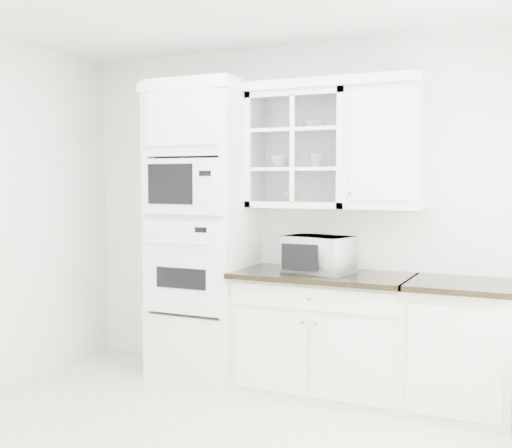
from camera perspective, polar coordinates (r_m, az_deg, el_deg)
The scene contains 12 objects.
room_shell at distance 3.99m, azimuth -2.49°, elevation 6.27°, with size 4.00×3.50×2.70m.
oven_column at distance 5.23m, azimuth -4.74°, elevation -0.63°, with size 0.76×0.68×2.40m.
base_cabinet_run at distance 4.95m, azimuth 6.03°, elevation -9.55°, with size 1.32×0.67×0.92m.
extra_base_cabinet at distance 4.73m, azimuth 17.74°, elevation -10.35°, with size 0.72×0.67×0.92m.
upper_cabinet_glass at distance 5.04m, azimuth 3.95°, elevation 6.60°, with size 0.80×0.33×0.90m.
upper_cabinet_solid at distance 4.83m, azimuth 11.48°, elevation 6.64°, with size 0.55×0.33×0.90m, color white.
crown_molding at distance 5.10m, azimuth 2.75°, elevation 12.05°, with size 2.14×0.38×0.07m, color white.
countertop_microwave at distance 4.83m, azimuth 5.66°, elevation -2.70°, with size 0.48×0.40×0.28m, color white.
bowl_a at distance 5.09m, azimuth 2.27°, elevation 8.64°, with size 0.19×0.19×0.05m, color white.
bowl_b at distance 5.00m, azimuth 5.18°, elevation 8.75°, with size 0.17×0.17×0.05m, color white.
cup_a at distance 5.12m, azimuth 2.06°, elevation 5.54°, with size 0.12×0.12×0.10m, color white.
cup_b at distance 4.97m, azimuth 5.37°, elevation 5.61°, with size 0.11×0.11×0.10m, color white.
Camera 1 is at (1.85, -3.11, 1.62)m, focal length 45.00 mm.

